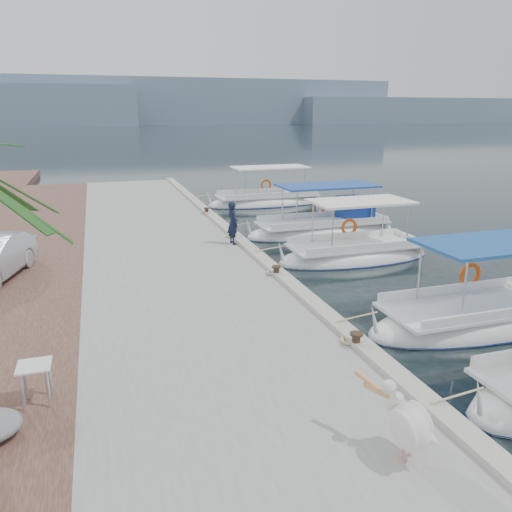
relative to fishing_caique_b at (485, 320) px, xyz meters
The scene contains 13 objects.
ground 4.72m from the fishing_caique_b, 148.47° to the left, with size 400.00×400.00×0.00m, color black.
concrete_quay 10.25m from the fishing_caique_b, 133.24° to the left, with size 6.00×40.00×0.50m, color gray.
quay_curb 8.60m from the fishing_caique_b, 119.59° to the left, with size 0.44×40.00×0.12m, color #AAA697.
cobblestone_strip 14.15m from the fishing_caique_b, 148.15° to the left, with size 4.00×40.00×0.50m, color #52322B.
distant_hills 205.70m from the fishing_caique_b, 82.85° to the left, with size 330.00×60.00×18.00m.
fishing_caique_b is the anchor object (origin of this frame).
fishing_caique_c 6.35m from the fishing_caique_b, 93.63° to the left, with size 6.06×2.25×2.83m.
fishing_caique_d 10.39m from the fishing_caique_b, 88.50° to the left, with size 7.19×2.35×2.83m.
fishing_caique_e 18.21m from the fishing_caique_b, 89.31° to the left, with size 7.31×2.41×2.83m.
mooring_bollards 5.93m from the fishing_caique_b, 137.77° to the left, with size 0.28×20.28×0.33m.
pelican 7.06m from the fishing_caique_b, 140.82° to the right, with size 0.79×1.41×1.11m.
fisherman 9.41m from the fishing_caique_b, 119.66° to the left, with size 0.59×0.39×1.61m, color black.
folding_table 10.76m from the fishing_caique_b, behind, with size 0.55×0.55×0.73m.
Camera 1 is at (-5.34, -12.10, 5.36)m, focal length 35.00 mm.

